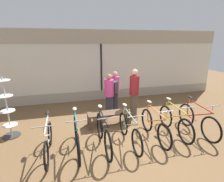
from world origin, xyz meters
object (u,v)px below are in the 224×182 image
at_px(bicycle_center_left, 103,134).
at_px(bicycle_left, 77,137).
at_px(bicycle_center, 129,131).
at_px(display_bench, 109,115).
at_px(bicycle_center_right, 155,126).
at_px(accessory_rack, 8,113).
at_px(customer_near_rack, 134,93).
at_px(bicycle_far_left, 48,141).
at_px(customer_mid_floor, 115,90).
at_px(customer_by_window, 110,94).
at_px(bicycle_far_right, 197,120).
at_px(bicycle_right, 175,122).

bearing_deg(bicycle_center_left, bicycle_left, 179.33).
relative_size(bicycle_center, display_bench, 1.24).
xyz_separation_m(bicycle_center, bicycle_center_right, (0.78, 0.05, 0.00)).
distance_m(bicycle_center, display_bench, 1.22).
distance_m(bicycle_center_left, accessory_rack, 2.83).
bearing_deg(accessory_rack, customer_near_rack, 5.06).
xyz_separation_m(bicycle_center_left, bicycle_center_right, (1.50, 0.06, -0.02)).
height_order(bicycle_far_left, customer_mid_floor, customer_mid_floor).
bearing_deg(bicycle_far_left, bicycle_center_left, -1.53).
bearing_deg(customer_by_window, bicycle_far_left, -136.61).
bearing_deg(display_bench, accessory_rack, 178.87).
bearing_deg(customer_mid_floor, bicycle_center_right, -77.87).
relative_size(bicycle_far_left, bicycle_center, 0.96).
xyz_separation_m(bicycle_far_left, customer_by_window, (2.01, 1.90, 0.48)).
relative_size(accessory_rack, display_bench, 1.27).
height_order(bicycle_center, customer_mid_floor, customer_mid_floor).
xyz_separation_m(display_bench, customer_mid_floor, (0.54, 1.21, 0.48)).
bearing_deg(customer_by_window, bicycle_center, -88.04).
distance_m(accessory_rack, customer_by_window, 3.24).
relative_size(bicycle_far_left, display_bench, 1.18).
distance_m(bicycle_center_right, accessory_rack, 4.20).
bearing_deg(bicycle_left, bicycle_center, -0.03).
height_order(bicycle_far_left, bicycle_left, bicycle_left).
xyz_separation_m(bicycle_left, display_bench, (1.13, 1.19, -0.03)).
xyz_separation_m(bicycle_center, bicycle_far_right, (2.19, 0.03, 0.02)).
bearing_deg(accessory_rack, display_bench, -1.13).
bearing_deg(bicycle_center_left, bicycle_far_right, 0.82).
bearing_deg(bicycle_left, customer_mid_floor, 55.31).
bearing_deg(bicycle_center, bicycle_left, 179.97).
distance_m(bicycle_far_right, customer_by_window, 2.98).
relative_size(display_bench, customer_near_rack, 0.79).
distance_m(bicycle_far_left, bicycle_center, 2.08).
relative_size(bicycle_left, bicycle_center_right, 1.01).
relative_size(bicycle_center_right, customer_near_rack, 0.97).
bearing_deg(customer_near_rack, customer_mid_floor, 121.19).
bearing_deg(display_bench, customer_mid_floor, 65.96).
height_order(bicycle_left, bicycle_center_left, bicycle_center_left).
bearing_deg(bicycle_left, bicycle_far_right, 0.54).
bearing_deg(bicycle_far_right, customer_near_rack, 132.37).
xyz_separation_m(bicycle_center_right, bicycle_right, (0.70, 0.08, 0.01)).
bearing_deg(bicycle_center, bicycle_far_right, 0.90).
xyz_separation_m(bicycle_center, accessory_rack, (-3.24, 1.25, 0.35)).
distance_m(bicycle_center_right, bicycle_right, 0.71).
xyz_separation_m(accessory_rack, customer_by_window, (3.17, 0.68, 0.13)).
relative_size(bicycle_far_left, bicycle_center_right, 0.96).
xyz_separation_m(bicycle_left, bicycle_center, (1.40, -0.00, -0.02)).
distance_m(bicycle_center, customer_mid_floor, 2.47).
height_order(bicycle_left, bicycle_center_right, bicycle_left).
bearing_deg(bicycle_left, accessory_rack, 145.73).
distance_m(bicycle_far_left, customer_near_rack, 3.29).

